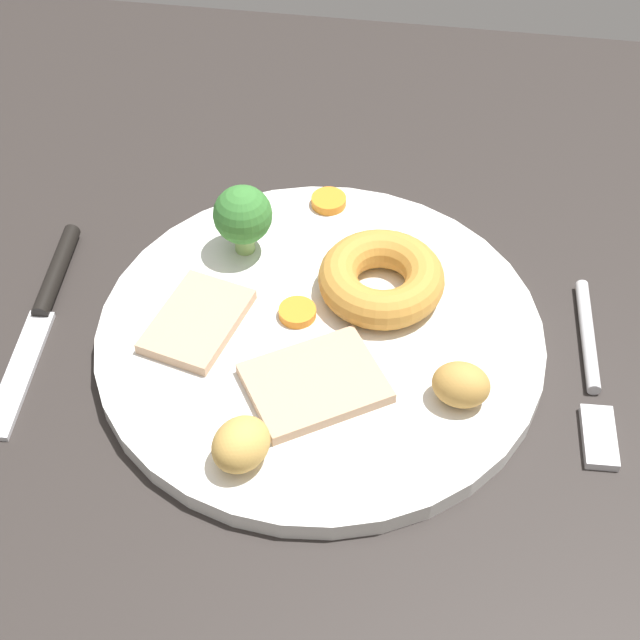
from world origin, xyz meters
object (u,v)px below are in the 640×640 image
(yorkshire_pudding, at_px, (381,278))
(roast_potato_right, at_px, (241,444))
(dinner_plate, at_px, (320,337))
(meat_slice_under, at_px, (315,383))
(fork, at_px, (592,375))
(broccoli_floret, at_px, (243,216))
(carrot_coin_front, at_px, (297,312))
(roast_potato_left, at_px, (461,385))
(knife, at_px, (44,306))
(meat_slice_main, at_px, (197,321))
(carrot_coin_back, at_px, (329,201))

(yorkshire_pudding, xyz_separation_m, roast_potato_right, (0.07, 0.15, 0.00))
(dinner_plate, distance_m, meat_slice_under, 0.05)
(fork, bearing_deg, broccoli_floret, -109.53)
(dinner_plate, relative_size, roast_potato_right, 7.85)
(dinner_plate, distance_m, yorkshire_pudding, 0.06)
(carrot_coin_front, bearing_deg, roast_potato_right, 83.68)
(yorkshire_pudding, bearing_deg, broccoli_floret, -15.97)
(roast_potato_right, relative_size, fork, 0.24)
(roast_potato_left, bearing_deg, carrot_coin_front, -26.30)
(roast_potato_right, relative_size, knife, 0.20)
(roast_potato_right, bearing_deg, fork, -153.39)
(dinner_plate, xyz_separation_m, meat_slice_under, (-0.00, 0.05, 0.01))
(carrot_coin_front, xyz_separation_m, broccoli_floret, (0.05, -0.06, 0.03))
(meat_slice_main, height_order, fork, meat_slice_main)
(dinner_plate, xyz_separation_m, carrot_coin_back, (0.01, -0.13, 0.01))
(carrot_coin_back, height_order, knife, carrot_coin_back)
(roast_potato_left, bearing_deg, broccoli_floret, -35.60)
(fork, height_order, knife, knife)
(meat_slice_under, bearing_deg, knife, -14.32)
(carrot_coin_front, relative_size, broccoli_floret, 0.47)
(carrot_coin_front, bearing_deg, knife, 2.76)
(broccoli_floret, bearing_deg, carrot_coin_back, -132.43)
(roast_potato_right, relative_size, broccoli_floret, 0.71)
(dinner_plate, bearing_deg, broccoli_floret, -47.13)
(carrot_coin_back, relative_size, broccoli_floret, 0.49)
(yorkshire_pudding, height_order, carrot_coin_back, yorkshire_pudding)
(broccoli_floret, bearing_deg, dinner_plate, 132.87)
(carrot_coin_front, distance_m, fork, 0.19)
(roast_potato_right, height_order, knife, roast_potato_right)
(dinner_plate, relative_size, roast_potato_left, 8.23)
(carrot_coin_front, height_order, broccoli_floret, broccoli_floret)
(dinner_plate, bearing_deg, roast_potato_right, 74.42)
(broccoli_floret, xyz_separation_m, knife, (0.13, 0.07, -0.04))
(meat_slice_under, xyz_separation_m, carrot_coin_front, (0.02, -0.06, -0.00))
(roast_potato_right, bearing_deg, carrot_coin_front, -96.32)
(meat_slice_main, bearing_deg, meat_slice_under, 154.70)
(broccoli_floret, bearing_deg, meat_slice_under, 120.26)
(meat_slice_main, xyz_separation_m, carrot_coin_front, (-0.06, -0.02, -0.00))
(carrot_coin_front, height_order, carrot_coin_back, same)
(meat_slice_under, distance_m, knife, 0.20)
(dinner_plate, relative_size, knife, 1.58)
(roast_potato_right, height_order, carrot_coin_front, roast_potato_right)
(fork, bearing_deg, roast_potato_left, -67.42)
(dinner_plate, height_order, fork, dinner_plate)
(meat_slice_under, distance_m, carrot_coin_front, 0.06)
(roast_potato_left, distance_m, carrot_coin_front, 0.12)
(roast_potato_left, bearing_deg, dinner_plate, -25.03)
(carrot_coin_back, bearing_deg, broccoli_floret, 47.57)
(yorkshire_pudding, bearing_deg, meat_slice_under, 70.26)
(knife, bearing_deg, broccoli_floret, 114.14)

